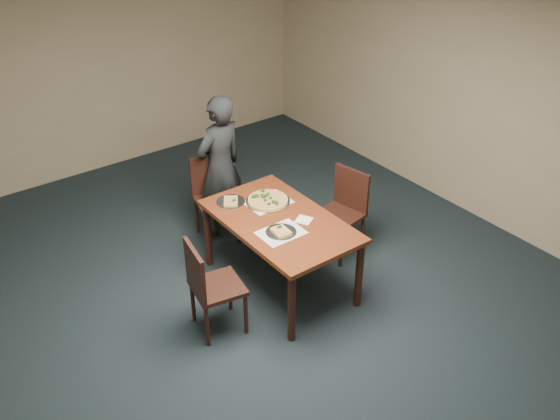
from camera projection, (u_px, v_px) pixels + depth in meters
ground at (284, 335)px, 5.53m from camera, size 8.00×8.00×0.00m
room_shell at (284, 160)px, 4.62m from camera, size 8.00×8.00×8.00m
dining_table at (280, 227)px, 5.81m from camera, size 0.90×1.50×0.75m
chair_far at (214, 193)px, 6.65m from camera, size 0.51×0.51×0.91m
chair_left at (209, 283)px, 5.33m from camera, size 0.49×0.49×0.91m
chair_right at (344, 207)px, 6.40m from camera, size 0.49×0.49×0.91m
diner at (220, 166)px, 6.58m from camera, size 0.63×0.46×1.58m
placemat_main at (268, 202)px, 6.03m from camera, size 0.42×0.32×0.00m
placemat_near at (281, 233)px, 5.57m from camera, size 0.40×0.30×0.00m
pizza_pan at (268, 200)px, 6.02m from camera, size 0.43×0.43×0.07m
slice_plate_near at (281, 231)px, 5.57m from camera, size 0.28×0.28×0.06m
slice_plate_far at (231, 201)px, 6.02m from camera, size 0.28×0.28×0.05m
napkin at (304, 220)px, 5.75m from camera, size 0.19×0.19×0.01m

